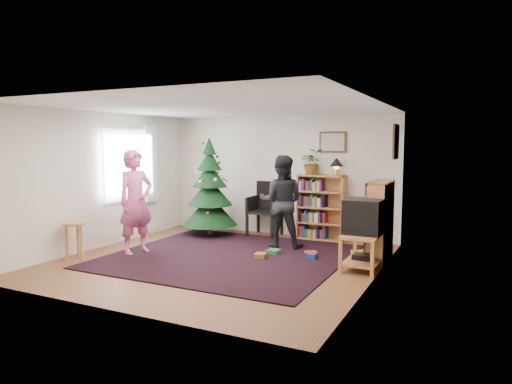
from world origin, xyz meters
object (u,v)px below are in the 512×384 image
at_px(armchair, 267,206).
at_px(person_by_chair, 281,202).
at_px(christmas_tree, 210,195).
at_px(person_standing, 136,202).
at_px(tv_stand, 363,247).
at_px(potted_plant, 312,162).
at_px(bookshelf_back, 321,207).
at_px(picture_back, 333,142).
at_px(stool, 75,231).
at_px(crt_tv, 364,216).
at_px(bookshelf_right, 380,220).
at_px(picture_right, 396,142).
at_px(table_lamp, 336,163).

height_order(armchair, person_by_chair, person_by_chair).
distance_m(christmas_tree, person_standing, 1.95).
bearing_deg(tv_stand, person_by_chair, 156.35).
bearing_deg(potted_plant, bookshelf_back, 0.00).
distance_m(picture_back, potted_plant, 0.56).
distance_m(stool, potted_plant, 4.58).
xyz_separation_m(bookshelf_back, crt_tv, (1.25, -1.75, 0.15)).
relative_size(bookshelf_right, person_standing, 0.72).
bearing_deg(christmas_tree, bookshelf_right, -8.12).
bearing_deg(tv_stand, picture_right, 77.58).
bearing_deg(christmas_tree, picture_right, 0.20).
distance_m(christmas_tree, tv_stand, 3.70).
height_order(armchair, potted_plant, potted_plant).
relative_size(christmas_tree, tv_stand, 2.15).
bearing_deg(armchair, person_standing, -119.78).
distance_m(crt_tv, table_lamp, 2.12).
relative_size(picture_right, tv_stand, 0.63).
relative_size(picture_right, bookshelf_right, 0.46).
height_order(stool, table_lamp, table_lamp).
distance_m(bookshelf_right, person_standing, 4.17).
bearing_deg(stool, tv_stand, 19.52).
bearing_deg(person_by_chair, bookshelf_back, -128.12).
bearing_deg(stool, potted_plant, 48.15).
distance_m(picture_right, crt_tv, 1.64).
distance_m(armchair, stool, 3.86).
bearing_deg(bookshelf_right, potted_plant, 54.59).
bearing_deg(person_by_chair, bookshelf_right, 161.80).
relative_size(tv_stand, table_lamp, 2.69).
xyz_separation_m(bookshelf_back, person_by_chair, (-0.43, -1.01, 0.19)).
distance_m(picture_back, crt_tv, 2.44).
bearing_deg(person_standing, picture_back, -29.25).
relative_size(bookshelf_back, person_standing, 0.72).
bearing_deg(armchair, bookshelf_back, -0.36).
height_order(christmas_tree, potted_plant, christmas_tree).
xyz_separation_m(tv_stand, stool, (-4.42, -1.57, 0.15)).
relative_size(bookshelf_right, potted_plant, 2.53).
height_order(bookshelf_right, armchair, bookshelf_right).
distance_m(crt_tv, potted_plant, 2.39).
bearing_deg(picture_right, potted_plant, 160.92).
bearing_deg(tv_stand, bookshelf_right, 79.24).
bearing_deg(stool, person_by_chair, 40.14).
xyz_separation_m(armchair, potted_plant, (0.97, 0.02, 0.94)).
xyz_separation_m(picture_back, stool, (-3.35, -3.45, -1.47)).
bearing_deg(crt_tv, bookshelf_right, 79.00).
relative_size(christmas_tree, bookshelf_right, 1.58).
distance_m(picture_back, picture_right, 1.51).
height_order(christmas_tree, stool, christmas_tree).
height_order(picture_back, christmas_tree, picture_back).
bearing_deg(christmas_tree, person_standing, -99.44).
height_order(tv_stand, potted_plant, potted_plant).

